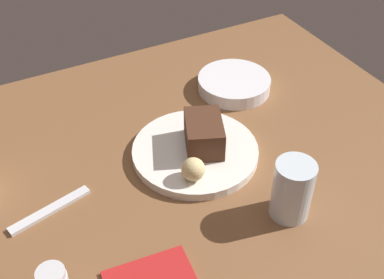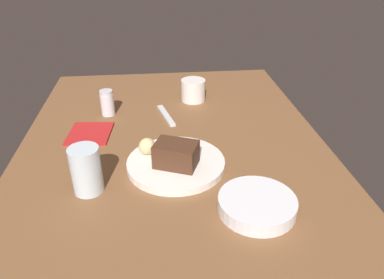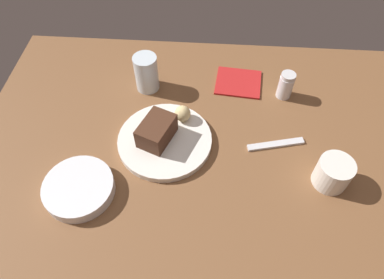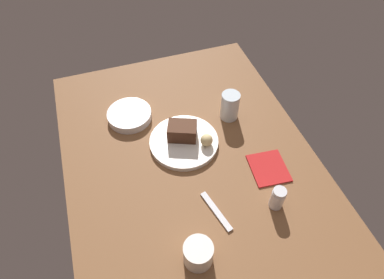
{
  "view_description": "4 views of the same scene",
  "coord_description": "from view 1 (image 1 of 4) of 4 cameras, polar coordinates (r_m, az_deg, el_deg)",
  "views": [
    {
      "loc": [
        23.35,
        62.02,
        67.01
      ],
      "look_at": [
        -8.12,
        1.42,
        8.63
      ],
      "focal_mm": 45.8,
      "sensor_mm": 36.0,
      "label": 1
    },
    {
      "loc": [
        -85.74,
        4.01,
        54.22
      ],
      "look_at": [
        -4.17,
        -4.59,
        7.45
      ],
      "focal_mm": 34.33,
      "sensor_mm": 36.0,
      "label": 2
    },
    {
      "loc": [
        1.29,
        -53.15,
        75.61
      ],
      "look_at": [
        -2.29,
        -2.84,
        8.76
      ],
      "focal_mm": 32.35,
      "sensor_mm": 36.0,
      "label": 3
    },
    {
      "loc": [
        63.71,
        -21.26,
        96.99
      ],
      "look_at": [
        -7.42,
        2.28,
        6.77
      ],
      "focal_mm": 31.82,
      "sensor_mm": 36.0,
      "label": 4
    }
  ],
  "objects": [
    {
      "name": "bread_roll",
      "position": [
        0.86,
        0.14,
        -3.49
      ],
      "size": [
        4.28,
        4.28,
        4.28
      ],
      "primitive_type": "sphere",
      "color": "#DBC184",
      "rests_on": "dessert_plate"
    },
    {
      "name": "water_glass",
      "position": [
        0.82,
        11.6,
        -5.77
      ],
      "size": [
        6.74,
        6.74,
        10.94
      ],
      "primitive_type": "cylinder",
      "color": "silver",
      "rests_on": "dining_table"
    },
    {
      "name": "dessert_spoon",
      "position": [
        0.88,
        -16.19,
        -7.88
      ],
      "size": [
        15.0,
        5.32,
        0.7
      ],
      "primitive_type": "cube",
      "rotation": [
        0.0,
        0.0,
        3.38
      ],
      "color": "silver",
      "rests_on": "dining_table"
    },
    {
      "name": "chocolate_cake_slice",
      "position": [
        0.93,
        1.26,
        0.85
      ],
      "size": [
        10.11,
        11.8,
        5.87
      ],
      "primitive_type": "cube",
      "rotation": [
        0.0,
        0.0,
        4.33
      ],
      "color": "#472819",
      "rests_on": "dessert_plate"
    },
    {
      "name": "dining_table",
      "position": [
        0.93,
        -4.85,
        -4.33
      ],
      "size": [
        120.0,
        84.0,
        3.0
      ],
      "primitive_type": "cube",
      "color": "brown",
      "rests_on": "ground"
    },
    {
      "name": "dessert_plate",
      "position": [
        0.94,
        0.51,
        -1.6
      ],
      "size": [
        24.32,
        24.32,
        1.79
      ],
      "primitive_type": "cylinder",
      "color": "white",
      "rests_on": "dining_table"
    },
    {
      "name": "side_bowl",
      "position": [
        1.12,
        4.92,
        6.5
      ],
      "size": [
        16.43,
        16.43,
        3.11
      ],
      "primitive_type": "cylinder",
      "color": "silver",
      "rests_on": "dining_table"
    }
  ]
}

